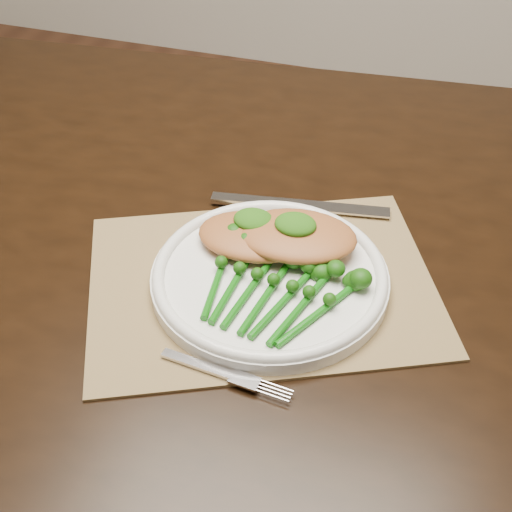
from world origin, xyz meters
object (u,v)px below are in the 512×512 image
(placemat, at_px, (262,283))
(dinner_plate, at_px, (270,276))
(dining_table, at_px, (234,397))
(broccolini_bundle, at_px, (266,296))
(chicken_fillet_left, at_px, (253,236))

(placemat, height_order, dinner_plate, dinner_plate)
(dining_table, xyz_separation_m, broccolini_bundle, (0.10, -0.15, 0.40))
(placemat, relative_size, dinner_plate, 1.45)
(dining_table, relative_size, broccolini_bundle, 9.06)
(dinner_plate, xyz_separation_m, broccolini_bundle, (0.01, -0.04, 0.01))
(placemat, distance_m, chicken_fillet_left, 0.06)
(dinner_plate, distance_m, chicken_fillet_left, 0.06)
(dining_table, height_order, broccolini_bundle, broccolini_bundle)
(chicken_fillet_left, xyz_separation_m, broccolini_bundle, (0.04, -0.08, -0.01))
(dining_table, relative_size, placemat, 4.21)
(dinner_plate, distance_m, broccolini_bundle, 0.04)
(dining_table, xyz_separation_m, chicken_fillet_left, (0.05, -0.06, 0.41))
(placemat, bearing_deg, dinner_plate, -27.69)
(chicken_fillet_left, bearing_deg, placemat, -63.73)
(placemat, height_order, broccolini_bundle, broccolini_bundle)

